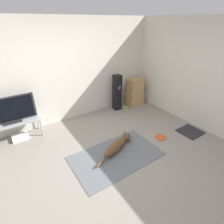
# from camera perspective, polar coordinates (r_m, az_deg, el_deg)

# --- Properties ---
(ground_plane) EXTENTS (12.00, 12.00, 0.00)m
(ground_plane) POSITION_cam_1_polar(r_m,az_deg,el_deg) (3.52, -0.47, -15.97)
(ground_plane) COLOR gray
(wall_back) EXTENTS (8.00, 0.06, 2.55)m
(wall_back) POSITION_cam_1_polar(r_m,az_deg,el_deg) (4.60, -15.50, 12.18)
(wall_back) COLOR beige
(wall_back) RESTS_ON ground_plane
(wall_right) EXTENTS (0.06, 8.00, 2.55)m
(wall_right) POSITION_cam_1_polar(r_m,az_deg,el_deg) (4.68, 27.55, 10.30)
(wall_right) COLOR beige
(wall_right) RESTS_ON ground_plane
(area_rug) EXTENTS (1.77, 1.05, 0.01)m
(area_rug) POSITION_cam_1_polar(r_m,az_deg,el_deg) (3.64, 1.41, -14.11)
(area_rug) COLOR slate
(area_rug) RESTS_ON ground_plane
(dog) EXTENTS (1.08, 0.47, 0.24)m
(dog) POSITION_cam_1_polar(r_m,az_deg,el_deg) (3.73, 1.89, -10.69)
(dog) COLOR brown
(dog) RESTS_ON area_rug
(frisbee) EXTENTS (0.24, 0.24, 0.03)m
(frisbee) POSITION_cam_1_polar(r_m,az_deg,el_deg) (4.27, 15.64, -7.99)
(frisbee) COLOR #DB511E
(frisbee) RESTS_ON ground_plane
(cardboard_box_lower) EXTENTS (0.53, 0.36, 0.42)m
(cardboard_box_lower) POSITION_cam_1_polar(r_m,az_deg,el_deg) (5.69, 7.36, 4.49)
(cardboard_box_lower) COLOR tan
(cardboard_box_lower) RESTS_ON ground_plane
(cardboard_box_upper) EXTENTS (0.44, 0.30, 0.43)m
(cardboard_box_upper) POSITION_cam_1_polar(r_m,az_deg,el_deg) (5.53, 7.67, 8.48)
(cardboard_box_upper) COLOR tan
(cardboard_box_upper) RESTS_ON cardboard_box_lower
(floor_speaker) EXTENTS (0.21, 0.21, 1.06)m
(floor_speaker) POSITION_cam_1_polar(r_m,az_deg,el_deg) (5.20, 1.69, 6.30)
(floor_speaker) COLOR black
(floor_speaker) RESTS_ON ground_plane
(tv_stand) EXTENTS (1.09, 0.42, 0.45)m
(tv_stand) POSITION_cam_1_polar(r_m,az_deg,el_deg) (4.44, -29.44, -3.48)
(tv_stand) COLOR #A8A8AD
(tv_stand) RESTS_ON ground_plane
(tv) EXTENTS (1.04, 0.20, 0.59)m
(tv) POSITION_cam_1_polar(r_m,az_deg,el_deg) (4.30, -30.49, 0.45)
(tv) COLOR #232326
(tv) RESTS_ON tv_stand
(tennis_ball_by_boxes) EXTENTS (0.07, 0.07, 0.07)m
(tennis_ball_by_boxes) POSITION_cam_1_polar(r_m,az_deg,el_deg) (5.46, 4.76, 1.56)
(tennis_ball_by_boxes) COLOR #C6E033
(tennis_ball_by_boxes) RESTS_ON ground_plane
(tennis_ball_near_speaker) EXTENTS (0.07, 0.07, 0.07)m
(tennis_ball_near_speaker) POSITION_cam_1_polar(r_m,az_deg,el_deg) (5.24, 4.98, 0.36)
(tennis_ball_near_speaker) COLOR #C6E033
(tennis_ball_near_speaker) RESTS_ON ground_plane
(tennis_ball_loose_on_carpet) EXTENTS (0.07, 0.07, 0.07)m
(tennis_ball_loose_on_carpet) POSITION_cam_1_polar(r_m,az_deg,el_deg) (5.44, 3.85, 1.48)
(tennis_ball_loose_on_carpet) COLOR #C6E033
(tennis_ball_loose_on_carpet) RESTS_ON ground_plane
(game_console) EXTENTS (0.35, 0.29, 0.08)m
(game_console) POSITION_cam_1_polar(r_m,az_deg,el_deg) (4.60, -27.71, -7.23)
(game_console) COLOR white
(game_console) RESTS_ON ground_plane
(door_mat) EXTENTS (0.56, 0.52, 0.01)m
(door_mat) POSITION_cam_1_polar(r_m,az_deg,el_deg) (4.74, 24.20, -5.86)
(door_mat) COLOR #28282D
(door_mat) RESTS_ON ground_plane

